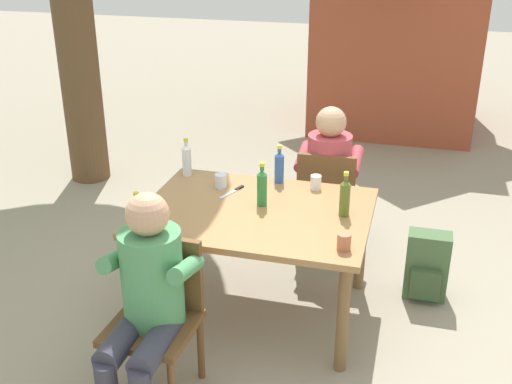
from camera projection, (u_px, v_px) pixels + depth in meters
ground_plane at (256, 309)px, 4.17m from camera, size 24.00×24.00×0.00m
dining_table at (256, 222)px, 3.91m from camera, size 1.41×1.06×0.74m
chair_far_right at (327, 198)px, 4.63m from camera, size 0.45×0.45×0.87m
chair_near_left at (158, 310)px, 3.31m from camera, size 0.46×0.46×0.87m
person_in_white_shirt at (330, 172)px, 4.66m from camera, size 0.47×0.62×1.18m
person_in_plaid_shirt at (147, 294)px, 3.15m from camera, size 0.47×0.62×1.18m
bottle_green at (262, 187)px, 3.88m from camera, size 0.06×0.06×0.29m
bottle_amber at (138, 213)px, 3.59m from camera, size 0.06×0.06×0.23m
bottle_olive at (345, 197)px, 3.75m from camera, size 0.06×0.06×0.28m
bottle_blue at (279, 166)px, 4.23m from camera, size 0.06×0.06×0.27m
bottle_clear at (187, 159)px, 4.34m from camera, size 0.06×0.06×0.27m
cup_glass at (221, 181)px, 4.17m from camera, size 0.08×0.08×0.09m
cup_white at (316, 182)px, 4.15m from camera, size 0.07×0.07×0.09m
cup_terracotta at (344, 242)px, 3.39m from camera, size 0.08×0.08×0.10m
table_knife at (234, 191)px, 4.12m from camera, size 0.11×0.23×0.01m
backpack_by_near_side at (427, 267)px, 4.22m from camera, size 0.28×0.22×0.48m
brick_kiosk at (400, 15)px, 7.45m from camera, size 2.15×2.12×2.52m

